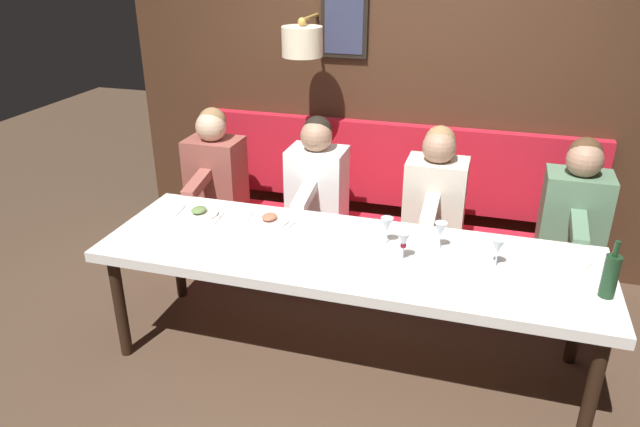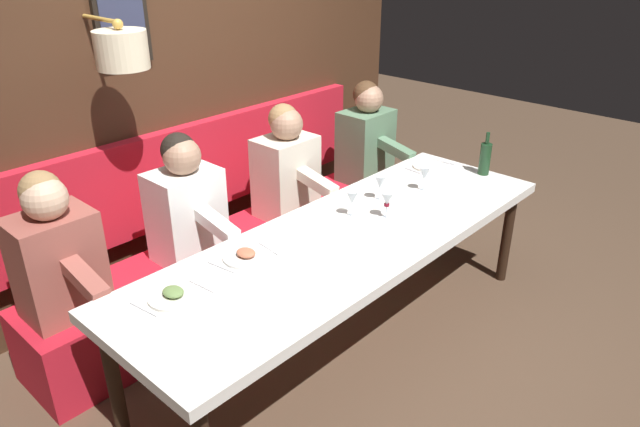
% 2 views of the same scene
% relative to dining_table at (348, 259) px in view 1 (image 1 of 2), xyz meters
% --- Properties ---
extents(ground_plane, '(12.00, 12.00, 0.00)m').
position_rel_dining_table_xyz_m(ground_plane, '(0.00, 0.00, -0.68)').
color(ground_plane, '#4C3828').
extents(dining_table, '(0.90, 2.81, 0.74)m').
position_rel_dining_table_xyz_m(dining_table, '(0.00, 0.00, 0.00)').
color(dining_table, silver).
rests_on(dining_table, ground_plane).
extents(banquette_bench, '(0.52, 3.01, 0.45)m').
position_rel_dining_table_xyz_m(banquette_bench, '(0.89, 0.00, -0.46)').
color(banquette_bench, red).
rests_on(banquette_bench, ground_plane).
extents(back_wall_panel, '(0.59, 4.21, 2.90)m').
position_rel_dining_table_xyz_m(back_wall_panel, '(1.46, 0.01, 0.68)').
color(back_wall_panel, '#422819').
rests_on(back_wall_panel, ground_plane).
extents(diner_nearest, '(0.60, 0.40, 0.79)m').
position_rel_dining_table_xyz_m(diner_nearest, '(0.88, -1.26, 0.14)').
color(diner_nearest, '#567A5B').
rests_on(diner_nearest, banquette_bench).
extents(diner_near, '(0.60, 0.40, 0.79)m').
position_rel_dining_table_xyz_m(diner_near, '(0.88, -0.38, 0.14)').
color(diner_near, beige).
rests_on(diner_near, banquette_bench).
extents(diner_middle, '(0.60, 0.40, 0.79)m').
position_rel_dining_table_xyz_m(diner_middle, '(0.88, 0.45, 0.14)').
color(diner_middle, white).
rests_on(diner_middle, banquette_bench).
extents(diner_far, '(0.60, 0.40, 0.79)m').
position_rel_dining_table_xyz_m(diner_far, '(0.88, 1.25, 0.14)').
color(diner_far, '#934C42').
rests_on(diner_far, banquette_bench).
extents(place_setting_0, '(0.24, 0.33, 0.05)m').
position_rel_dining_table_xyz_m(place_setting_0, '(0.22, 0.56, 0.07)').
color(place_setting_0, white).
rests_on(place_setting_0, dining_table).
extents(place_setting_1, '(0.24, 0.32, 0.01)m').
position_rel_dining_table_xyz_m(place_setting_1, '(0.24, -1.18, 0.07)').
color(place_setting_1, silver).
rests_on(place_setting_1, dining_table).
extents(place_setting_2, '(0.24, 0.32, 0.05)m').
position_rel_dining_table_xyz_m(place_setting_2, '(0.19, 1.02, 0.07)').
color(place_setting_2, silver).
rests_on(place_setting_2, dining_table).
extents(wine_glass_0, '(0.07, 0.07, 0.16)m').
position_rel_dining_table_xyz_m(wine_glass_0, '(-0.03, -0.31, 0.18)').
color(wine_glass_0, silver).
rests_on(wine_glass_0, dining_table).
extents(wine_glass_1, '(0.07, 0.07, 0.16)m').
position_rel_dining_table_xyz_m(wine_glass_1, '(0.16, -0.49, 0.18)').
color(wine_glass_1, silver).
rests_on(wine_glass_1, dining_table).
extents(wine_glass_2, '(0.07, 0.07, 0.16)m').
position_rel_dining_table_xyz_m(wine_glass_2, '(0.04, -0.80, 0.18)').
color(wine_glass_2, silver).
rests_on(wine_glass_2, dining_table).
extents(wine_glass_3, '(0.07, 0.07, 0.16)m').
position_rel_dining_table_xyz_m(wine_glass_3, '(0.14, -0.19, 0.18)').
color(wine_glass_3, silver).
rests_on(wine_glass_3, dining_table).
extents(wine_bottle, '(0.08, 0.08, 0.30)m').
position_rel_dining_table_xyz_m(wine_bottle, '(-0.10, -1.32, 0.18)').
color(wine_bottle, '#19381E').
rests_on(wine_bottle, dining_table).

